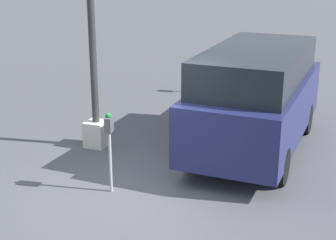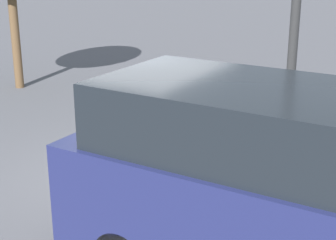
# 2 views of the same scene
# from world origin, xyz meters

# --- Properties ---
(ground_plane) EXTENTS (80.00, 80.00, 0.00)m
(ground_plane) POSITION_xyz_m (0.00, 0.00, 0.00)
(ground_plane) COLOR #4C4C51
(parking_meter_near) EXTENTS (0.22, 0.15, 1.43)m
(parking_meter_near) POSITION_xyz_m (0.03, 0.38, 1.06)
(parking_meter_near) COLOR #9E9EA3
(parking_meter_near) RESTS_ON ground
(lamp_post) EXTENTS (0.44, 0.44, 5.44)m
(lamp_post) POSITION_xyz_m (1.85, 1.69, 1.63)
(lamp_post) COLOR beige
(lamp_post) RESTS_ON ground
(parked_van) EXTENTS (4.76, 1.94, 2.17)m
(parked_van) POSITION_xyz_m (2.88, -1.46, 1.17)
(parked_van) COLOR navy
(parked_van) RESTS_ON ground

